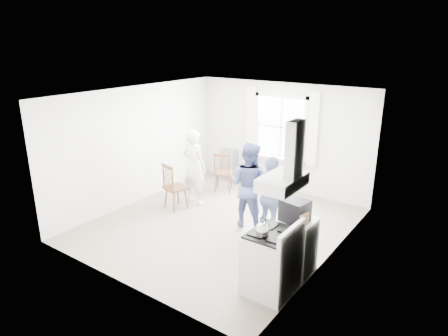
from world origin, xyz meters
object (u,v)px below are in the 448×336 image
Objects in this scene: person_mid at (249,185)px; windsor_chair_b at (171,182)px; low_cabinet at (297,245)px; person_left at (194,167)px; person_right at (271,197)px; stereo_stack at (295,211)px; windsor_chair_a at (223,168)px; gas_stove at (272,261)px.

windsor_chair_b is at bearing 5.97° from person_mid.
low_cabinet is 0.87× the size of windsor_chair_b.
person_left is 2.22m from person_right.
person_mid reaches higher than windsor_chair_b.
low_cabinet is 2.04× the size of stereo_stack.
person_left reaches higher than windsor_chair_a.
windsor_chair_a is at bearing 144.70° from low_cabinet.
person_left is (-0.14, -0.87, 0.25)m from windsor_chair_a.
windsor_chair_a is at bearing -24.14° from person_right.
person_right is (2.18, -0.42, -0.07)m from person_left.
windsor_chair_b is (-3.20, 1.34, 0.15)m from gas_stove.
person_left reaches higher than gas_stove.
gas_stove is at bearing 128.14° from person_right.
person_right is at bearing 119.70° from gas_stove.
windsor_chair_b reaches higher than windsor_chair_a.
person_left is 1.00× the size of person_mid.
stereo_stack is at bearing 87.10° from gas_stove.
windsor_chair_b is at bearing -102.35° from windsor_chair_a.
person_right reaches higher than low_cabinet.
gas_stove is 3.48m from windsor_chair_b.
person_mid is at bearing 130.98° from gas_stove.
windsor_chair_b is 2.36m from person_right.
person_right is (-0.88, 0.87, -0.29)m from stereo_stack.
person_right reaches higher than windsor_chair_b.
stereo_stack reaches higher than windsor_chair_b.
low_cabinet is (0.07, 0.70, -0.03)m from gas_stove.
person_left is (-3.10, 1.22, 0.40)m from low_cabinet.
person_right reaches higher than stereo_stack.
windsor_chair_b reaches higher than low_cabinet.
person_left is at bearing 158.54° from low_cabinet.
person_left is at bearing -2.61° from person_right.
person_left reaches higher than windsor_chair_b.
windsor_chair_b is (-0.32, -1.45, 0.02)m from windsor_chair_a.
person_mid is (1.59, -0.26, -0.00)m from person_left.
stereo_stack is (0.03, 0.62, 0.59)m from gas_stove.
gas_stove is at bearing -92.90° from stereo_stack.
low_cabinet is 3.62m from windsor_chair_a.
gas_stove is 0.66× the size of person_left.
person_right is at bearing -32.57° from windsor_chair_a.
stereo_stack is 3.33m from person_left.
person_right is (0.59, -0.16, -0.07)m from person_mid.
person_mid reaches higher than stereo_stack.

